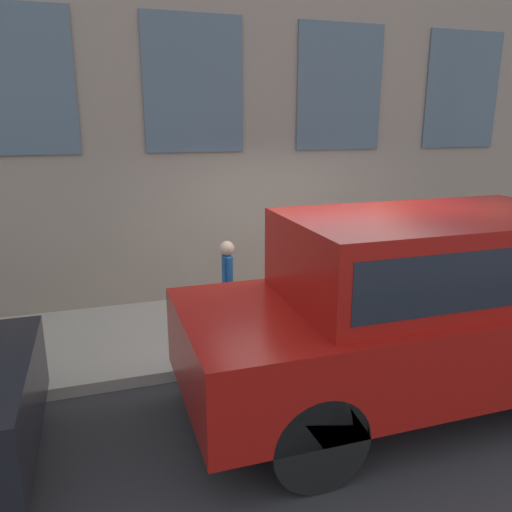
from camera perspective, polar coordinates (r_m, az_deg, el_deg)
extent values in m
plane|color=#2D2D30|center=(6.23, 8.53, -11.41)|extent=(80.00, 80.00, 0.00)
cube|color=#A8A093|center=(7.15, 4.48, -7.10)|extent=(2.28, 60.00, 0.13)
cube|color=#4C6070|center=(9.37, 22.53, 17.09)|extent=(0.03, 1.41, 1.85)
cube|color=#4C6070|center=(8.13, 9.58, 18.45)|extent=(0.03, 1.41, 1.85)
cube|color=#4C6070|center=(7.38, -7.12, 18.88)|extent=(0.03, 1.41, 1.85)
cube|color=#4C6070|center=(7.29, -25.73, 17.62)|extent=(0.03, 1.41, 1.85)
cylinder|color=gold|center=(6.59, 3.22, -8.28)|extent=(0.28, 0.28, 0.04)
cylinder|color=gold|center=(6.45, 3.27, -5.40)|extent=(0.21, 0.21, 0.75)
sphere|color=#A4891E|center=(6.33, 3.32, -2.24)|extent=(0.22, 0.22, 0.22)
cylinder|color=black|center=(6.31, 3.33, -1.67)|extent=(0.07, 0.07, 0.09)
cylinder|color=gold|center=(6.48, 4.56, -4.50)|extent=(0.09, 0.10, 0.09)
cylinder|color=gold|center=(6.37, 1.98, -4.80)|extent=(0.09, 0.10, 0.09)
cylinder|color=navy|center=(6.47, -3.10, -6.17)|extent=(0.08, 0.08, 0.57)
cylinder|color=navy|center=(6.58, -3.37, -5.81)|extent=(0.08, 0.08, 0.57)
cube|color=#1E59A5|center=(6.37, -3.30, -1.80)|extent=(0.15, 0.11, 0.43)
cylinder|color=#1E59A5|center=(6.26, -3.04, -1.99)|extent=(0.07, 0.07, 0.41)
cylinder|color=#1E59A5|center=(6.46, -3.55, -1.44)|extent=(0.07, 0.07, 0.41)
sphere|color=beige|center=(6.28, -3.34, 0.89)|extent=(0.19, 0.19, 0.19)
cylinder|color=black|center=(4.11, 7.00, -20.14)|extent=(0.24, 0.80, 0.80)
cylinder|color=black|center=(5.39, -0.20, -10.93)|extent=(0.24, 0.80, 0.80)
cylinder|color=black|center=(6.77, 23.88, -6.69)|extent=(0.24, 0.80, 0.80)
cube|color=#A5140F|center=(5.19, 18.07, -8.10)|extent=(1.83, 4.64, 0.77)
cube|color=#A5140F|center=(5.02, 19.87, 0.25)|extent=(1.61, 2.88, 0.77)
cube|color=#1E232D|center=(5.02, 19.87, 0.25)|extent=(1.62, 2.65, 0.50)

